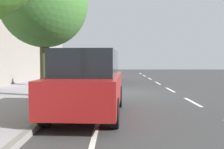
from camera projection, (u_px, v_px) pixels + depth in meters
ground at (121, 93)px, 13.30m from camera, size 61.74×61.74×0.00m
sidewalk at (31, 91)px, 13.34m from camera, size 4.44×38.59×0.15m
curb_edge at (77, 91)px, 13.32m from camera, size 0.16×38.59×0.15m
lane_stripe_centre at (170, 90)px, 14.67m from camera, size 0.14×35.80×0.01m
lane_stripe_bike_edge at (105, 93)px, 13.31m from camera, size 0.12×38.59×0.01m
parked_suv_white_nearest at (106, 66)px, 27.43m from camera, size 2.11×4.77×1.99m
parked_sedan_black_second at (105, 72)px, 19.91m from camera, size 1.84×4.40×1.52m
parked_suv_red_mid at (88, 82)px, 7.96m from camera, size 2.16×4.79×1.99m
bicycle_at_curb at (87, 84)px, 14.03m from camera, size 1.61×0.81×0.78m
cyclist_with_backpack at (84, 72)px, 14.44m from camera, size 0.48×0.60×1.68m
street_tree_near_cyclist at (44, 4)px, 10.98m from camera, size 3.67×3.67×5.69m
pedestrian_on_phone at (43, 69)px, 15.81m from camera, size 0.26×0.62×1.68m
fire_hydrant at (84, 74)px, 20.34m from camera, size 0.22×0.22×0.84m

